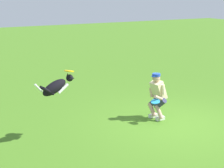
# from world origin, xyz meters

# --- Properties ---
(ground_plane) EXTENTS (60.00, 60.00, 0.00)m
(ground_plane) POSITION_xyz_m (0.00, 0.00, 0.00)
(ground_plane) COLOR #44751F
(person) EXTENTS (0.56, 0.66, 1.29)m
(person) POSITION_xyz_m (0.18, -0.71, 0.70)
(person) COLOR silver
(person) RESTS_ON ground_plane
(dog) EXTENTS (1.05, 0.35, 0.53)m
(dog) POSITION_xyz_m (3.08, -0.73, 1.29)
(dog) COLOR black
(frisbee_flying) EXTENTS (0.26, 0.26, 0.07)m
(frisbee_flying) POSITION_xyz_m (2.73, -0.77, 1.61)
(frisbee_flying) COLOR yellow
(frisbee_held) EXTENTS (0.34, 0.34, 0.10)m
(frisbee_held) POSITION_xyz_m (0.44, -0.43, 0.61)
(frisbee_held) COLOR #2995DB
(frisbee_held) RESTS_ON person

